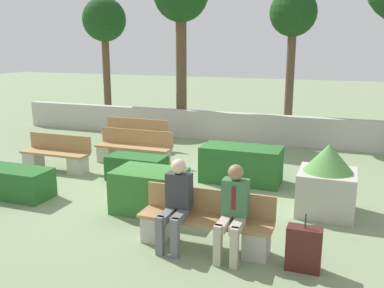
% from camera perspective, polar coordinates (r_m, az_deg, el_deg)
% --- Properties ---
extents(ground_plane, '(60.00, 60.00, 0.00)m').
position_cam_1_polar(ground_plane, '(9.40, -4.14, -5.75)').
color(ground_plane, gray).
extents(perimeter_wall, '(15.00, 0.30, 0.91)m').
position_cam_1_polar(perimeter_wall, '(13.80, 4.34, 2.37)').
color(perimeter_wall, '#B7B2A8').
rests_on(perimeter_wall, ground_plane).
extents(bench_front, '(2.08, 0.49, 0.87)m').
position_cam_1_polar(bench_front, '(6.66, 1.75, -10.78)').
color(bench_front, '#A37A4C').
rests_on(bench_front, ground_plane).
extents(bench_left_side, '(1.77, 0.49, 0.87)m').
position_cam_1_polar(bench_left_side, '(11.01, -17.69, -1.69)').
color(bench_left_side, '#A37A4C').
rests_on(bench_left_side, ground_plane).
extents(bench_right_side, '(2.05, 0.48, 0.87)m').
position_cam_1_polar(bench_right_side, '(11.17, -7.77, -0.90)').
color(bench_right_side, '#A37A4C').
rests_on(bench_right_side, ground_plane).
extents(bench_back, '(2.01, 0.49, 0.87)m').
position_cam_1_polar(bench_back, '(12.79, -7.68, 0.91)').
color(bench_back, '#A37A4C').
rests_on(bench_back, ground_plane).
extents(person_seated_man, '(0.38, 0.63, 1.37)m').
position_cam_1_polar(person_seated_man, '(6.25, 5.50, -8.34)').
color(person_seated_man, '#B2A893').
rests_on(person_seated_man, ground_plane).
extents(person_seated_woman, '(0.38, 0.63, 1.37)m').
position_cam_1_polar(person_seated_woman, '(6.51, -2.13, -7.38)').
color(person_seated_woman, slate).
rests_on(person_seated_woman, ground_plane).
extents(hedge_block_near_left, '(1.34, 0.65, 0.57)m').
position_cam_1_polar(hedge_block_near_left, '(9.86, -7.36, -3.18)').
color(hedge_block_near_left, '#235623').
rests_on(hedge_block_near_left, ground_plane).
extents(hedge_block_near_right, '(1.56, 0.70, 0.60)m').
position_cam_1_polar(hedge_block_near_right, '(9.45, -22.63, -4.75)').
color(hedge_block_near_right, '#286028').
rests_on(hedge_block_near_right, ground_plane).
extents(hedge_block_mid_left, '(1.29, 0.88, 0.79)m').
position_cam_1_polar(hedge_block_mid_left, '(8.01, -5.66, -6.20)').
color(hedge_block_mid_left, '#33702D').
rests_on(hedge_block_mid_left, ground_plane).
extents(hedge_block_mid_right, '(1.77, 0.85, 0.81)m').
position_cam_1_polar(hedge_block_mid_right, '(9.68, 6.57, -2.71)').
color(hedge_block_mid_right, '#286028').
rests_on(hedge_block_mid_right, ground_plane).
extents(planter_corner_left, '(1.01, 1.01, 1.31)m').
position_cam_1_polar(planter_corner_left, '(8.19, 17.56, -4.69)').
color(planter_corner_left, '#B7B2A8').
rests_on(planter_corner_left, ground_plane).
extents(suitcase, '(0.47, 0.24, 0.83)m').
position_cam_1_polar(suitcase, '(6.22, 14.67, -13.35)').
color(suitcase, '#471E19').
rests_on(suitcase, ground_plane).
extents(tree_leftmost, '(1.59, 1.59, 4.70)m').
position_cam_1_polar(tree_leftmost, '(16.61, -11.61, 15.51)').
color(tree_leftmost, brown).
rests_on(tree_leftmost, ground_plane).
extents(tree_center_left, '(1.79, 1.79, 5.51)m').
position_cam_1_polar(tree_center_left, '(14.52, -1.49, 18.59)').
color(tree_center_left, brown).
rests_on(tree_center_left, ground_plane).
extents(tree_center_right, '(1.44, 1.44, 4.69)m').
position_cam_1_polar(tree_center_right, '(13.92, 13.32, 16.01)').
color(tree_center_right, brown).
rests_on(tree_center_right, ground_plane).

